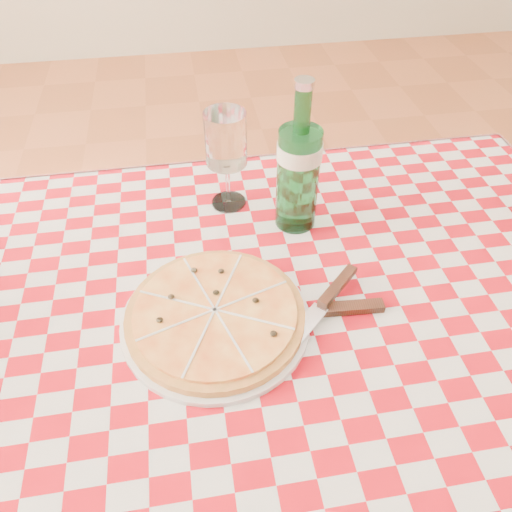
{
  "coord_description": "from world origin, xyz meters",
  "views": [
    {
      "loc": [
        -0.12,
        -0.53,
        1.39
      ],
      "look_at": [
        -0.02,
        0.06,
        0.82
      ],
      "focal_mm": 35.0,
      "sensor_mm": 36.0,
      "label": 1
    }
  ],
  "objects": [
    {
      "name": "dining_table",
      "position": [
        0.0,
        0.0,
        0.66
      ],
      "size": [
        1.2,
        0.8,
        0.75
      ],
      "color": "brown",
      "rests_on": "ground"
    },
    {
      "name": "tablecloth",
      "position": [
        0.0,
        0.0,
        0.75
      ],
      "size": [
        1.3,
        0.9,
        0.01
      ],
      "primitive_type": "cube",
      "color": "#9C0914",
      "rests_on": "dining_table"
    },
    {
      "name": "pizza_plate",
      "position": [
        -0.1,
        -0.02,
        0.78
      ],
      "size": [
        0.38,
        0.38,
        0.04
      ],
      "primitive_type": null,
      "rotation": [
        0.0,
        0.0,
        0.32
      ],
      "color": "#C88D42",
      "rests_on": "tablecloth"
    },
    {
      "name": "water_bottle",
      "position": [
        0.08,
        0.21,
        0.9
      ],
      "size": [
        0.08,
        0.08,
        0.29
      ],
      "primitive_type": null,
      "rotation": [
        0.0,
        0.0,
        -0.02
      ],
      "color": "#19672D",
      "rests_on": "tablecloth"
    },
    {
      "name": "wine_glass",
      "position": [
        -0.04,
        0.29,
        0.86
      ],
      "size": [
        0.08,
        0.08,
        0.2
      ],
      "primitive_type": null,
      "rotation": [
        0.0,
        0.0,
        -0.02
      ],
      "color": "white",
      "rests_on": "tablecloth"
    },
    {
      "name": "cutlery",
      "position": [
        0.07,
        -0.03,
        0.77
      ],
      "size": [
        0.33,
        0.31,
        0.03
      ],
      "primitive_type": null,
      "rotation": [
        0.0,
        0.0,
        0.42
      ],
      "color": "silver",
      "rests_on": "tablecloth"
    }
  ]
}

